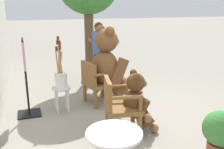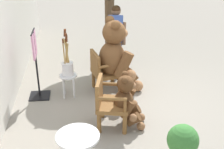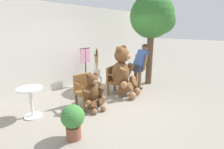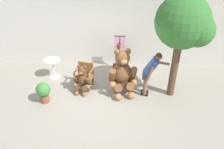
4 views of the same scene
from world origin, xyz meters
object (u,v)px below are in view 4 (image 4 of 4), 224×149
object	(u,v)px
clothing_display_stand	(120,52)
brush_bucket	(118,60)
round_side_table	(53,67)
white_stool	(118,68)
teddy_bear_large	(122,73)
potted_plant	(43,91)
wooden_chair_left	(85,75)
teddy_bear_small	(82,79)
patio_tree	(185,25)
person_visitor	(151,70)
wooden_chair_right	(121,76)

from	to	relation	value
clothing_display_stand	brush_bucket	bearing A→B (deg)	-93.74
brush_bucket	round_side_table	bearing A→B (deg)	-175.49
white_stool	teddy_bear_large	bearing A→B (deg)	-80.00
brush_bucket	potted_plant	world-z (taller)	brush_bucket
teddy_bear_large	potted_plant	size ratio (longest dim) A/B	2.26
wooden_chair_left	brush_bucket	world-z (taller)	brush_bucket
teddy_bear_small	white_stool	world-z (taller)	teddy_bear_small
wooden_chair_left	patio_tree	bearing A→B (deg)	-6.36
person_visitor	brush_bucket	distance (m)	1.49
round_side_table	clothing_display_stand	world-z (taller)	clothing_display_stand
teddy_bear_large	person_visitor	world-z (taller)	teddy_bear_large
wooden_chair_left	potted_plant	world-z (taller)	wooden_chair_left
teddy_bear_small	patio_tree	world-z (taller)	patio_tree
wooden_chair_right	person_visitor	world-z (taller)	person_visitor
wooden_chair_left	brush_bucket	distance (m)	1.32
person_visitor	round_side_table	bearing A→B (deg)	165.53
teddy_bear_small	patio_tree	xyz separation A→B (m)	(2.94, -0.03, 1.90)
person_visitor	patio_tree	bearing A→B (deg)	1.40
person_visitor	clothing_display_stand	size ratio (longest dim) A/B	1.12
potted_plant	clothing_display_stand	distance (m)	3.17
person_visitor	teddy_bear_small	bearing A→B (deg)	178.58
teddy_bear_large	potted_plant	xyz separation A→B (m)	(-2.39, -0.64, -0.35)
wooden_chair_left	potted_plant	bearing A→B (deg)	-141.44
clothing_display_stand	round_side_table	bearing A→B (deg)	-161.90
potted_plant	wooden_chair_left	bearing A→B (deg)	38.56
person_visitor	potted_plant	size ratio (longest dim) A/B	2.24
brush_bucket	clothing_display_stand	size ratio (longest dim) A/B	0.68
wooden_chair_right	teddy_bear_small	bearing A→B (deg)	-166.98
potted_plant	teddy_bear_large	bearing A→B (deg)	14.89
teddy_bear_large	white_stool	distance (m)	1.06
teddy_bear_small	teddy_bear_large	bearing A→B (deg)	1.35
white_stool	round_side_table	bearing A→B (deg)	-175.52
person_visitor	clothing_display_stand	world-z (taller)	person_visitor
teddy_bear_small	potted_plant	xyz separation A→B (m)	(-1.10, -0.61, -0.07)
brush_bucket	teddy_bear_large	bearing A→B (deg)	-80.14
teddy_bear_large	round_side_table	world-z (taller)	teddy_bear_large
wooden_chair_left	potted_plant	size ratio (longest dim) A/B	1.26
white_stool	round_side_table	xyz separation A→B (m)	(-2.33, -0.18, 0.09)
wooden_chair_right	teddy_bear_small	size ratio (longest dim) A/B	0.89
person_visitor	potted_plant	world-z (taller)	person_visitor
teddy_bear_large	wooden_chair_left	bearing A→B (deg)	168.39
round_side_table	potted_plant	distance (m)	1.42
potted_plant	clothing_display_stand	size ratio (longest dim) A/B	0.50
clothing_display_stand	wooden_chair_right	bearing A→B (deg)	-85.76
teddy_bear_small	white_stool	distance (m)	1.50
teddy_bear_large	clothing_display_stand	world-z (taller)	teddy_bear_large
wooden_chair_right	patio_tree	bearing A→B (deg)	-10.93
round_side_table	brush_bucket	bearing A→B (deg)	4.51
wooden_chair_left	white_stool	size ratio (longest dim) A/B	1.87
wooden_chair_right	potted_plant	distance (m)	2.53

